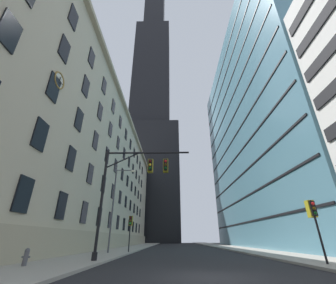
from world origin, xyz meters
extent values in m
cube|color=black|center=(0.00, 0.00, -0.05)|extent=(102.00, 160.00, 0.10)
cube|color=gray|center=(-8.50, 0.00, 0.07)|extent=(5.00, 160.00, 0.15)
cube|color=#BCAF93|center=(-18.05, 29.37, 12.91)|extent=(14.11, 70.74, 25.82)
cube|color=tan|center=(-10.75, 29.37, 25.12)|extent=(0.70, 70.74, 0.60)
cube|color=tan|center=(-10.85, 29.37, 1.10)|extent=(0.50, 70.74, 2.20)
cube|color=black|center=(-10.95, 3.00, 4.00)|extent=(0.14, 1.40, 2.20)
cube|color=black|center=(-10.95, 8.00, 4.00)|extent=(0.14, 1.40, 2.20)
cube|color=black|center=(-10.95, 13.00, 4.00)|extent=(0.14, 1.40, 2.20)
cube|color=black|center=(-10.95, 18.00, 4.00)|extent=(0.14, 1.40, 2.20)
cube|color=black|center=(-10.95, 23.00, 4.00)|extent=(0.14, 1.40, 2.20)
cube|color=black|center=(-10.95, 28.00, 4.00)|extent=(0.14, 1.40, 2.20)
cube|color=black|center=(-10.95, 33.00, 4.00)|extent=(0.14, 1.40, 2.20)
cube|color=black|center=(-10.95, 38.00, 4.00)|extent=(0.14, 1.40, 2.20)
cube|color=black|center=(-10.95, 43.00, 4.00)|extent=(0.14, 1.40, 2.20)
cube|color=black|center=(-10.95, 48.00, 4.00)|extent=(0.14, 1.40, 2.20)
cube|color=black|center=(-10.95, 53.00, 4.00)|extent=(0.14, 1.40, 2.20)
cube|color=black|center=(-10.95, 3.00, 8.20)|extent=(0.14, 1.40, 2.20)
cube|color=black|center=(-10.95, 8.00, 8.20)|extent=(0.14, 1.40, 2.20)
cube|color=black|center=(-10.95, 13.00, 8.20)|extent=(0.14, 1.40, 2.20)
cube|color=black|center=(-10.95, 18.00, 8.20)|extent=(0.14, 1.40, 2.20)
cube|color=black|center=(-10.95, 23.00, 8.20)|extent=(0.14, 1.40, 2.20)
cube|color=black|center=(-10.95, 28.00, 8.20)|extent=(0.14, 1.40, 2.20)
cube|color=black|center=(-10.95, 33.00, 8.20)|extent=(0.14, 1.40, 2.20)
cube|color=black|center=(-10.95, 38.00, 8.20)|extent=(0.14, 1.40, 2.20)
cube|color=black|center=(-10.95, 43.00, 8.20)|extent=(0.14, 1.40, 2.20)
cube|color=black|center=(-10.95, 48.00, 8.20)|extent=(0.14, 1.40, 2.20)
cube|color=black|center=(-10.95, 53.00, 8.20)|extent=(0.14, 1.40, 2.20)
cube|color=black|center=(-10.95, -2.00, 12.40)|extent=(0.14, 1.40, 2.20)
cube|color=black|center=(-10.95, 3.00, 12.40)|extent=(0.14, 1.40, 2.20)
cube|color=black|center=(-10.95, 8.00, 12.40)|extent=(0.14, 1.40, 2.20)
cube|color=black|center=(-10.95, 13.00, 12.40)|extent=(0.14, 1.40, 2.20)
cube|color=black|center=(-10.95, 18.00, 12.40)|extent=(0.14, 1.40, 2.20)
cube|color=black|center=(-10.95, 23.00, 12.40)|extent=(0.14, 1.40, 2.20)
cube|color=black|center=(-10.95, 28.00, 12.40)|extent=(0.14, 1.40, 2.20)
cube|color=black|center=(-10.95, 33.00, 12.40)|extent=(0.14, 1.40, 2.20)
cube|color=black|center=(-10.95, 38.00, 12.40)|extent=(0.14, 1.40, 2.20)
cube|color=black|center=(-10.95, 43.00, 12.40)|extent=(0.14, 1.40, 2.20)
cube|color=black|center=(-10.95, 48.00, 12.40)|extent=(0.14, 1.40, 2.20)
cube|color=black|center=(-10.95, 53.00, 12.40)|extent=(0.14, 1.40, 2.20)
cube|color=black|center=(-10.95, 3.00, 16.60)|extent=(0.14, 1.40, 2.20)
cube|color=black|center=(-10.95, 8.00, 16.60)|extent=(0.14, 1.40, 2.20)
cube|color=black|center=(-10.95, 13.00, 16.60)|extent=(0.14, 1.40, 2.20)
cube|color=black|center=(-10.95, 18.00, 16.60)|extent=(0.14, 1.40, 2.20)
cube|color=black|center=(-10.95, 23.00, 16.60)|extent=(0.14, 1.40, 2.20)
cube|color=black|center=(-10.95, 28.00, 16.60)|extent=(0.14, 1.40, 2.20)
cube|color=black|center=(-10.95, 33.00, 16.60)|extent=(0.14, 1.40, 2.20)
cube|color=black|center=(-10.95, 38.00, 16.60)|extent=(0.14, 1.40, 2.20)
cube|color=black|center=(-10.95, 43.00, 16.60)|extent=(0.14, 1.40, 2.20)
cube|color=black|center=(-10.95, 48.00, 16.60)|extent=(0.14, 1.40, 2.20)
cube|color=black|center=(-10.95, 53.00, 16.60)|extent=(0.14, 1.40, 2.20)
cube|color=black|center=(-10.95, 3.00, 20.80)|extent=(0.14, 1.40, 2.20)
cube|color=black|center=(-10.95, 8.00, 20.80)|extent=(0.14, 1.40, 2.20)
cube|color=black|center=(-10.95, 13.00, 20.80)|extent=(0.14, 1.40, 2.20)
cube|color=black|center=(-10.95, 18.00, 20.80)|extent=(0.14, 1.40, 2.20)
cube|color=black|center=(-10.95, 23.00, 20.80)|extent=(0.14, 1.40, 2.20)
cube|color=black|center=(-10.95, 28.00, 20.80)|extent=(0.14, 1.40, 2.20)
cube|color=black|center=(-10.95, 33.00, 20.80)|extent=(0.14, 1.40, 2.20)
cube|color=black|center=(-10.95, 38.00, 20.80)|extent=(0.14, 1.40, 2.20)
cube|color=black|center=(-10.95, 43.00, 20.80)|extent=(0.14, 1.40, 2.20)
cube|color=black|center=(-10.95, 48.00, 20.80)|extent=(0.14, 1.40, 2.20)
cube|color=black|center=(-10.95, 53.00, 20.80)|extent=(0.14, 1.40, 2.20)
torus|color=olive|center=(-10.88, 3.37, 13.43)|extent=(0.13, 1.48, 1.48)
cylinder|color=silver|center=(-10.92, 3.37, 13.43)|extent=(0.05, 1.28, 1.28)
cube|color=black|center=(-10.85, 3.36, 13.60)|extent=(0.03, 0.11, 0.38)
cube|color=black|center=(-10.85, 3.62, 13.33)|extent=(0.03, 0.55, 0.26)
cube|color=black|center=(-12.26, 81.45, 23.83)|extent=(27.06, 27.06, 47.66)
cube|color=black|center=(-12.26, 81.45, 82.33)|extent=(18.94, 18.94, 69.33)
cube|color=teal|center=(20.86, 29.35, 22.15)|extent=(19.72, 46.21, 44.29)
cube|color=black|center=(10.96, 29.35, 4.00)|extent=(0.12, 45.21, 0.24)
cube|color=black|center=(10.96, 29.35, 8.00)|extent=(0.12, 45.21, 0.24)
cube|color=black|center=(10.96, 29.35, 12.00)|extent=(0.12, 45.21, 0.24)
cube|color=black|center=(10.96, 29.35, 16.00)|extent=(0.12, 45.21, 0.24)
cube|color=black|center=(10.96, 29.35, 20.00)|extent=(0.12, 45.21, 0.24)
cube|color=black|center=(10.96, 29.35, 24.00)|extent=(0.12, 45.21, 0.24)
cube|color=black|center=(10.96, 29.35, 28.00)|extent=(0.12, 45.21, 0.24)
cube|color=black|center=(10.96, 29.35, 32.00)|extent=(0.12, 45.21, 0.24)
cube|color=black|center=(10.96, 29.35, 36.00)|extent=(0.12, 45.21, 0.24)
cube|color=black|center=(10.96, 29.35, 40.00)|extent=(0.12, 45.21, 0.24)
cylinder|color=black|center=(-6.75, 5.43, 4.06)|extent=(0.20, 0.20, 7.81)
cylinder|color=black|center=(-6.75, 5.43, 0.40)|extent=(0.36, 0.36, 0.50)
cylinder|color=black|center=(-3.49, 5.43, 7.71)|extent=(6.52, 0.14, 0.14)
cylinder|color=black|center=(-5.44, 5.43, 7.11)|extent=(2.69, 0.10, 1.37)
cylinder|color=black|center=(-3.27, 5.43, 7.41)|extent=(0.04, 0.04, 0.60)
cube|color=black|center=(-3.27, 5.43, 6.66)|extent=(0.30, 0.30, 0.90)
cube|color=olive|center=(-3.27, 5.60, 6.66)|extent=(0.40, 0.40, 1.04)
sphere|color=#450808|center=(-3.27, 5.27, 6.94)|extent=(0.20, 0.20, 0.20)
sphere|color=yellow|center=(-3.27, 5.27, 6.66)|extent=(0.20, 0.20, 0.20)
sphere|color=#083D10|center=(-3.27, 5.27, 6.38)|extent=(0.20, 0.20, 0.20)
cylinder|color=black|center=(-2.07, 5.43, 7.41)|extent=(0.04, 0.04, 0.60)
cube|color=black|center=(-2.07, 5.43, 6.66)|extent=(0.30, 0.30, 0.90)
cube|color=olive|center=(-2.07, 5.60, 6.66)|extent=(0.40, 0.40, 1.04)
sphere|color=red|center=(-2.07, 5.27, 6.94)|extent=(0.20, 0.20, 0.20)
sphere|color=#4B3A08|center=(-2.07, 5.27, 6.66)|extent=(0.20, 0.20, 0.20)
sphere|color=#083D10|center=(-2.07, 5.27, 6.38)|extent=(0.20, 0.20, 0.20)
cylinder|color=black|center=(7.17, 3.64, 1.91)|extent=(0.12, 0.12, 3.52)
cube|color=black|center=(7.17, 3.64, 3.17)|extent=(0.30, 0.30, 0.90)
cube|color=olive|center=(7.17, 3.81, 3.17)|extent=(0.40, 0.40, 1.04)
sphere|color=red|center=(7.17, 3.48, 3.45)|extent=(0.20, 0.20, 0.20)
sphere|color=#4B3A08|center=(7.17, 3.48, 3.17)|extent=(0.20, 0.20, 0.20)
sphere|color=#083D10|center=(7.17, 3.48, 2.89)|extent=(0.20, 0.20, 0.20)
cylinder|color=black|center=(-6.38, 15.31, 1.99)|extent=(0.12, 0.12, 3.68)
cube|color=black|center=(-6.38, 15.31, 3.33)|extent=(0.30, 0.30, 0.90)
cube|color=olive|center=(-6.38, 15.48, 3.33)|extent=(0.40, 0.40, 1.04)
sphere|color=#450808|center=(-6.38, 15.15, 3.61)|extent=(0.20, 0.20, 0.20)
sphere|color=#4B3A08|center=(-6.38, 15.15, 3.33)|extent=(0.20, 0.20, 0.20)
sphere|color=green|center=(-6.38, 15.15, 3.05)|extent=(0.20, 0.20, 0.20)
cylinder|color=#47474C|center=(-8.20, 13.85, 4.58)|extent=(0.18, 0.18, 8.85)
cylinder|color=#47474C|center=(-7.19, 13.85, 8.85)|extent=(2.01, 0.10, 0.10)
ellipsoid|color=#EFE5C6|center=(-6.19, 13.85, 8.75)|extent=(0.56, 0.32, 0.24)
cylinder|color=#4C4C51|center=(-9.39, 2.35, 0.50)|extent=(0.24, 0.24, 0.70)
sphere|color=#4C4C51|center=(-9.39, 2.35, 0.87)|extent=(0.26, 0.26, 0.26)
cylinder|color=#4C4C51|center=(-9.54, 2.35, 0.57)|extent=(0.12, 0.10, 0.10)
cylinder|color=#4C4C51|center=(-9.24, 2.35, 0.57)|extent=(0.12, 0.10, 0.10)
camera|label=1|loc=(-1.55, -10.25, 1.46)|focal=22.58mm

